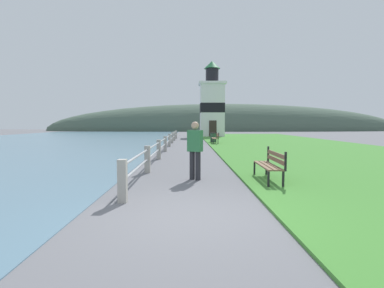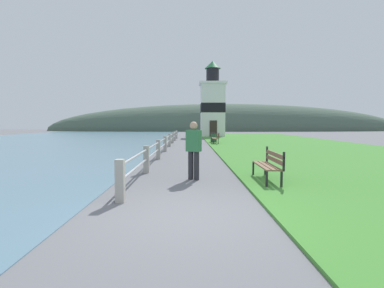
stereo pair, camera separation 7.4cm
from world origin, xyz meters
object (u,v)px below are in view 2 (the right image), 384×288
Objects in this scene: park_bench_near at (269,163)px; lighthouse at (212,105)px; park_bench_midway at (216,137)px; trash_bin at (213,138)px; person_strolling at (194,148)px.

park_bench_near is 29.49m from lighthouse.
park_bench_midway is 2.37× the size of trash_bin.
park_bench_near and park_bench_midway have the same top height.
person_strolling reaches higher than trash_bin.
person_strolling is (-2.71, -28.90, -3.01)m from lighthouse.
park_bench_near is 17.26m from trash_bin.
park_bench_midway is 15.28m from person_strolling.
person_strolling is at bearing -96.44° from trash_bin.
person_strolling is at bearing 83.33° from park_bench_midway.
person_strolling reaches higher than park_bench_near.
lighthouse is at bearing -92.31° from park_bench_midway.
lighthouse is 29.18m from person_strolling.
person_strolling is (-2.12, 0.39, 0.38)m from park_bench_near.
lighthouse reaches higher than trash_bin.
park_bench_midway is 0.21× the size of lighthouse.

